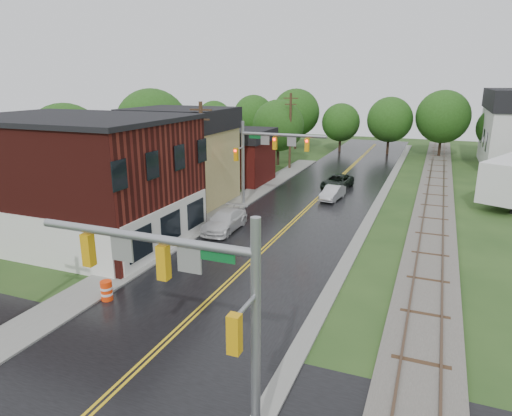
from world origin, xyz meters
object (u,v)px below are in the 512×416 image
Objects in this scene: traffic_signal_far at (266,149)px; pickup_white at (225,221)px; construction_barrel at (107,291)px; utility_pole_b at (202,159)px; traffic_signal_near at (187,283)px; tree_left_a at (67,145)px; tree_left_c at (222,133)px; utility_pole_c at (290,130)px; tree_left_e at (279,127)px; tree_left_b at (153,128)px; brick_building at (78,179)px; sedan_silver at (333,193)px; suv_dark at (337,182)px.

traffic_signal_far is 1.48× the size of pickup_white.
utility_pole_b is at bearing 98.30° from construction_barrel.
utility_pole_b is (-10.27, 20.00, -0.25)m from traffic_signal_near.
tree_left_a is 1.13× the size of tree_left_c.
utility_pole_c reaches higher than tree_left_e.
tree_left_a reaches higher than tree_left_e.
brick_building is at bearing -72.39° from tree_left_b.
traffic_signal_near is 1.90× the size of sedan_silver.
sedan_silver is (8.13, -12.62, -4.08)m from utility_pole_c.
tree_left_b is 1.96× the size of pickup_white.
traffic_signal_far is at bearing 105.52° from traffic_signal_near.
sedan_silver is at bearing -77.17° from suv_dark.
traffic_signal_near is (15.96, -13.00, 0.82)m from brick_building.
tree_left_e is at bearing 131.55° from sedan_silver.
traffic_signal_far is 0.96× the size of tree_left_c.
tree_left_b is at bearing -175.02° from sedan_silver.
construction_barrel is (-6.08, -23.42, -0.13)m from sedan_silver.
tree_left_c is (6.00, 18.00, -0.60)m from tree_left_a.
construction_barrel is at bearing 144.07° from traffic_signal_near.
suv_dark is (18.65, 3.94, -5.04)m from tree_left_b.
sedan_silver is at bearing 75.45° from construction_barrel.
traffic_signal_far is at bearing 56.32° from utility_pole_b.
utility_pole_b is 13.05m from tree_left_a.
utility_pole_c is (-10.27, 42.00, -0.25)m from traffic_signal_near.
traffic_signal_near is 1.50× the size of suv_dark.
tree_left_c is at bearing 128.82° from traffic_signal_far.
traffic_signal_far is 7.81m from sedan_silver.
tree_left_b is at bearing -161.98° from suv_dark.
tree_left_b reaches higher than sedan_silver.
traffic_signal_near is 34.21m from suv_dark.
pickup_white is at bearing -36.61° from utility_pole_b.
utility_pole_b reaches higher than traffic_signal_far.
utility_pole_b is 2.33× the size of sedan_silver.
tree_left_c is (-7.05, -4.10, -0.21)m from utility_pole_c.
utility_pole_c reaches higher than pickup_white.
traffic_signal_far is 0.85× the size of tree_left_a.
tree_left_e is (-2.05, 1.90, 0.09)m from utility_pole_c.
tree_left_c is at bearing 170.59° from suv_dark.
suv_dark is (14.65, -4.06, -3.83)m from tree_left_c.
tree_left_e is 1.66× the size of suv_dark.
sedan_silver is at bearing 49.11° from utility_pole_b.
utility_pole_c is at bearing -42.84° from tree_left_e.
suv_dark is at bearing 94.52° from traffic_signal_near.
sedan_silver is (-2.15, 29.38, -4.33)m from traffic_signal_near.
brick_building reaches higher than suv_dark.
traffic_signal_far is 19.65m from tree_left_e.
tree_left_c is 1.98× the size of sedan_silver.
traffic_signal_near is 41.67m from tree_left_c.
construction_barrel is (13.09, -23.94, -5.21)m from tree_left_b.
suv_dark is (4.27, 8.84, -4.29)m from traffic_signal_far.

